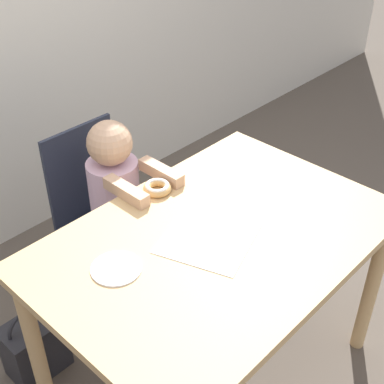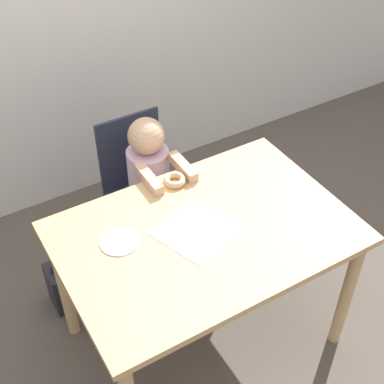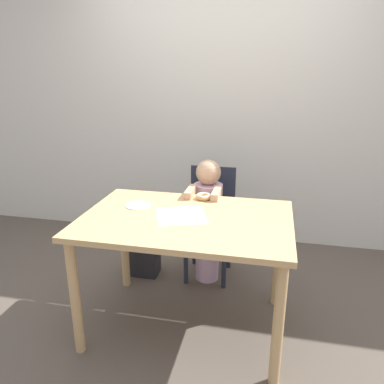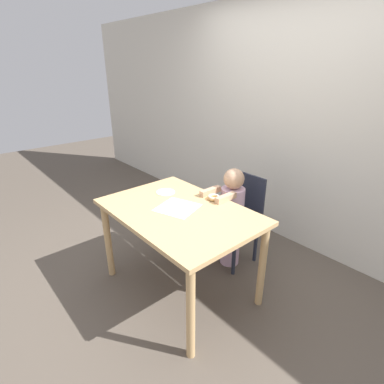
# 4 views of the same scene
# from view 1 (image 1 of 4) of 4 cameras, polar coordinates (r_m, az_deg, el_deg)

# --- Properties ---
(ground_plane) EXTENTS (12.00, 12.00, 0.00)m
(ground_plane) POSITION_cam_1_polar(r_m,az_deg,el_deg) (2.46, 2.18, -18.79)
(ground_plane) COLOR brown
(dining_table) EXTENTS (1.28, 0.87, 0.78)m
(dining_table) POSITION_cam_1_polar(r_m,az_deg,el_deg) (1.95, 2.62, -6.97)
(dining_table) COLOR tan
(dining_table) RESTS_ON ground_plane
(chair) EXTENTS (0.37, 0.39, 0.89)m
(chair) POSITION_cam_1_polar(r_m,az_deg,el_deg) (2.53, -9.51, -2.84)
(chair) COLOR #232838
(chair) RESTS_ON ground_plane
(child_figure) EXTENTS (0.24, 0.42, 0.99)m
(child_figure) POSITION_cam_1_polar(r_m,az_deg,el_deg) (2.41, -7.92, -2.68)
(child_figure) COLOR silver
(child_figure) RESTS_ON ground_plane
(donut) EXTENTS (0.11, 0.11, 0.04)m
(donut) POSITION_cam_1_polar(r_m,az_deg,el_deg) (2.09, -3.72, 0.49)
(donut) COLOR tan
(donut) RESTS_ON dining_table
(napkin) EXTENTS (0.38, 0.38, 0.00)m
(napkin) POSITION_cam_1_polar(r_m,az_deg,el_deg) (1.87, 1.69, -4.96)
(napkin) COLOR white
(napkin) RESTS_ON dining_table
(handbag) EXTENTS (0.24, 0.17, 0.37)m
(handbag) POSITION_cam_1_polar(r_m,az_deg,el_deg) (2.46, -16.43, -15.52)
(handbag) COLOR #232328
(handbag) RESTS_ON ground_plane
(plate) EXTENTS (0.17, 0.17, 0.01)m
(plate) POSITION_cam_1_polar(r_m,az_deg,el_deg) (1.77, -8.08, -8.07)
(plate) COLOR white
(plate) RESTS_ON dining_table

